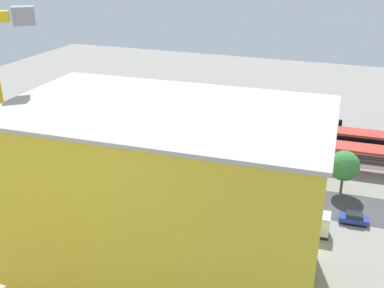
% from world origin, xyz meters
% --- Properties ---
extents(ground_plane, '(194.43, 194.43, 0.00)m').
position_xyz_m(ground_plane, '(0.00, 0.00, 0.00)').
color(ground_plane, gray).
rests_on(ground_plane, ground).
extents(rail_bed, '(122.00, 19.48, 0.01)m').
position_xyz_m(rail_bed, '(0.00, -19.53, 0.00)').
color(rail_bed, '#665E54').
rests_on(rail_bed, ground).
extents(street_asphalt, '(121.77, 13.69, 0.01)m').
position_xyz_m(street_asphalt, '(0.00, 3.08, 0.00)').
color(street_asphalt, '#424244').
rests_on(street_asphalt, ground).
extents(track_rails, '(121.43, 13.05, 0.12)m').
position_xyz_m(track_rails, '(0.00, -19.53, 0.18)').
color(track_rails, '#9E9EA8').
rests_on(track_rails, ground).
extents(platform_canopy_near, '(45.72, 6.06, 4.34)m').
position_xyz_m(platform_canopy_near, '(-7.51, -11.82, 4.07)').
color(platform_canopy_near, '#B73328').
rests_on(platform_canopy_near, ground).
extents(platform_canopy_far, '(60.11, 6.36, 4.43)m').
position_xyz_m(platform_canopy_far, '(-0.80, -19.01, 4.18)').
color(platform_canopy_far, '#B73328').
rests_on(platform_canopy_far, ground).
extents(locomotive, '(15.80, 3.59, 5.34)m').
position_xyz_m(locomotive, '(-21.85, -22.92, 1.90)').
color(locomotive, black).
rests_on(locomotive, ground).
extents(parked_car_0, '(4.22, 2.08, 1.62)m').
position_xyz_m(parked_car_0, '(-19.90, 6.56, 0.72)').
color(parked_car_0, black).
rests_on(parked_car_0, ground).
extents(parked_car_1, '(4.68, 1.88, 1.75)m').
position_xyz_m(parked_car_1, '(-11.93, 6.79, 0.78)').
color(parked_car_1, black).
rests_on(parked_car_1, ground).
extents(parked_car_2, '(4.58, 2.01, 1.82)m').
position_xyz_m(parked_car_2, '(-3.71, 6.01, 0.81)').
color(parked_car_2, black).
rests_on(parked_car_2, ground).
extents(parked_car_3, '(4.45, 2.00, 1.73)m').
position_xyz_m(parked_car_3, '(3.68, 6.23, 0.77)').
color(parked_car_3, black).
rests_on(parked_car_3, ground).
extents(construction_building, '(33.96, 20.78, 21.17)m').
position_xyz_m(construction_building, '(0.23, 27.18, 10.59)').
color(construction_building, yellow).
rests_on(construction_building, ground).
extents(construction_roof_slab, '(34.58, 21.40, 0.40)m').
position_xyz_m(construction_roof_slab, '(0.23, 27.18, 21.37)').
color(construction_roof_slab, '#B7B2A8').
rests_on(construction_roof_slab, construction_building).
extents(box_truck_0, '(9.58, 2.84, 3.23)m').
position_xyz_m(box_truck_0, '(-12.16, 11.40, 1.61)').
color(box_truck_0, black).
rests_on(box_truck_0, ground).
extents(box_truck_1, '(9.31, 3.66, 3.18)m').
position_xyz_m(box_truck_1, '(8.31, 12.08, 1.59)').
color(box_truck_1, black).
rests_on(box_truck_1, ground).
extents(box_truck_2, '(8.93, 2.99, 3.53)m').
position_xyz_m(box_truck_2, '(4.60, 11.88, 1.73)').
color(box_truck_2, black).
rests_on(box_truck_2, ground).
extents(street_tree_0, '(5.09, 5.09, 8.10)m').
position_xyz_m(street_tree_0, '(8.11, -1.19, 5.54)').
color(street_tree_0, brown).
rests_on(street_tree_0, ground).
extents(street_tree_1, '(4.84, 4.84, 7.29)m').
position_xyz_m(street_tree_1, '(-17.55, -2.13, 4.86)').
color(street_tree_1, brown).
rests_on(street_tree_1, ground).
extents(traffic_light, '(0.50, 0.36, 6.71)m').
position_xyz_m(traffic_light, '(16.82, 8.05, 4.42)').
color(traffic_light, '#333333').
rests_on(traffic_light, ground).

